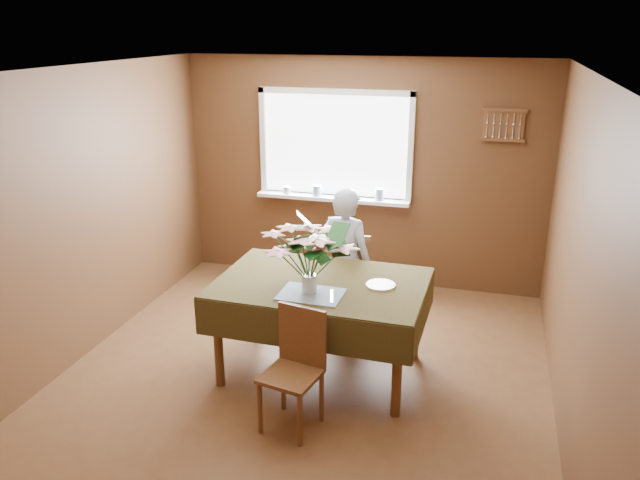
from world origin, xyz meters
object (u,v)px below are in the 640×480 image
(dining_table, at_px, (321,293))
(flower_bouquet, at_px, (309,252))
(seated_woman, at_px, (345,262))
(chair_near, at_px, (296,363))
(chair_far, at_px, (348,274))

(dining_table, distance_m, flower_bouquet, 0.50)
(dining_table, distance_m, seated_woman, 0.78)
(dining_table, height_order, chair_near, chair_near)
(chair_near, relative_size, flower_bouquet, 1.48)
(chair_far, bearing_deg, chair_near, 77.77)
(dining_table, relative_size, chair_far, 1.82)
(chair_near, distance_m, flower_bouquet, 0.84)
(chair_near, xyz_separation_m, flower_bouquet, (-0.04, 0.50, 0.67))
(chair_near, bearing_deg, dining_table, 102.93)
(chair_far, distance_m, seated_woman, 0.25)
(chair_near, bearing_deg, flower_bouquet, 106.77)
(dining_table, height_order, seated_woman, seated_woman)
(seated_woman, xyz_separation_m, flower_bouquet, (-0.05, -1.02, 0.46))
(chair_far, relative_size, seated_woman, 0.67)
(chair_far, xyz_separation_m, chair_near, (0.00, -1.67, -0.03))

